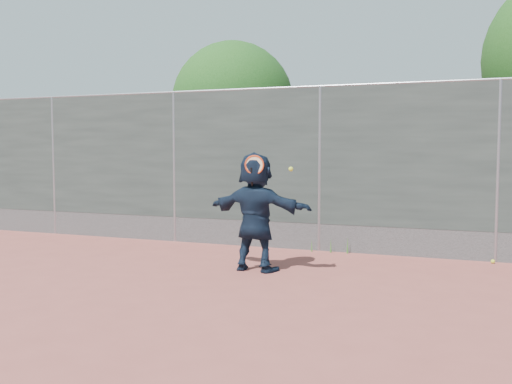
% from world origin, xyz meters
% --- Properties ---
extents(ground, '(80.00, 80.00, 0.00)m').
position_xyz_m(ground, '(0.00, 0.00, 0.00)').
color(ground, '#9E4C42').
rests_on(ground, ground).
extents(player, '(1.73, 0.70, 1.82)m').
position_xyz_m(player, '(-0.47, 1.47, 0.91)').
color(player, '#121F32').
rests_on(player, ground).
extents(ball_ground, '(0.07, 0.07, 0.07)m').
position_xyz_m(ball_ground, '(2.96, 3.35, 0.03)').
color(ball_ground, '#C2D42F').
rests_on(ball_ground, ground).
extents(fence, '(20.00, 0.06, 3.03)m').
position_xyz_m(fence, '(-0.00, 3.50, 1.58)').
color(fence, '#38423D').
rests_on(fence, ground).
extents(swing_action, '(0.74, 0.13, 0.51)m').
position_xyz_m(swing_action, '(-0.37, 1.28, 1.61)').
color(swing_action, red).
rests_on(swing_action, ground).
extents(tree_left, '(3.15, 3.00, 4.53)m').
position_xyz_m(tree_left, '(-2.85, 6.55, 2.94)').
color(tree_left, '#382314').
rests_on(tree_left, ground).
extents(weed_clump, '(0.68, 0.07, 0.30)m').
position_xyz_m(weed_clump, '(0.29, 3.38, 0.13)').
color(weed_clump, '#387226').
rests_on(weed_clump, ground).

